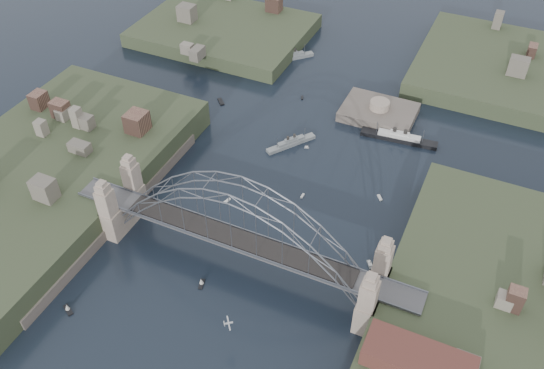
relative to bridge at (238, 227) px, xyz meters
The scene contains 21 objects.
ground 12.32m from the bridge, ahead, with size 500.00×500.00×0.00m, color black.
bridge is the anchor object (origin of this frame).
shore_west 58.25m from the bridge, behind, with size 50.50×90.00×12.00m.
shore_east 58.25m from the bridge, ahead, with size 50.50×90.00×12.00m.
headland_nw 110.41m from the bridge, 120.07° to the left, with size 60.00×45.00×9.00m, color #323D25.
headland_ne 121.38m from the bridge, 65.56° to the left, with size 70.00×55.00×9.50m, color #323D25.
fort_island 72.14m from the bridge, 80.27° to the left, with size 22.00×16.00×9.40m.
wharf_shed 46.23m from the bridge, 17.65° to the right, with size 20.00×8.00×4.00m, color #592D26.
naval_cruiser_near 47.63m from the bridge, 98.34° to the left, with size 10.62×13.94×4.67m.
naval_cruiser_far 94.76m from the bridge, 105.79° to the left, with size 12.47×12.82×5.31m.
ocean_liner 65.46m from the bridge, 71.03° to the left, with size 22.45×5.02×5.47m.
aeroplane 21.87m from the bridge, 68.66° to the right, with size 2.35×2.94×0.51m.
small_boat_a 24.53m from the bridge, 125.81° to the left, with size 1.27×2.27×0.45m.
small_boat_b 30.05m from the bridge, 80.41° to the left, with size 0.59×1.75×0.45m.
small_boat_c 15.49m from the bridge, 119.01° to the right, with size 1.68×2.97×2.38m.
small_boat_d 43.63m from the bridge, 56.43° to the left, with size 1.86×2.18×0.45m.
small_boat_e 67.93m from the bridge, 122.19° to the left, with size 3.61×3.70×0.45m.
small_boat_f 47.82m from the bridge, 92.51° to the left, with size 1.43×0.90×1.43m.
small_boat_h 71.67m from the bridge, 100.63° to the left, with size 1.31×2.06×0.45m.
small_boat_i 32.53m from the bridge, 23.80° to the left, with size 2.13×2.62×1.43m.
small_boat_j 40.48m from the bridge, 135.54° to the right, with size 3.34×2.45×2.38m.
Camera 1 is at (43.26, -76.02, 104.20)m, focal length 38.23 mm.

